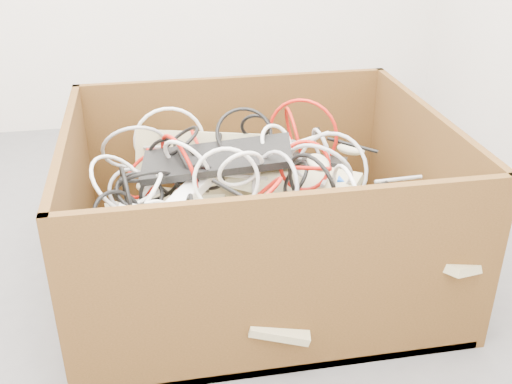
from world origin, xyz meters
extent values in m
plane|color=#525255|center=(0.00, 0.00, 0.00)|extent=(3.00, 3.00, 0.00)
cube|color=#3D290F|center=(0.24, 0.01, 0.01)|extent=(1.15, 0.96, 0.03)
cube|color=#3D290F|center=(0.24, 0.48, 0.27)|extent=(1.15, 0.03, 0.55)
cube|color=#3D290F|center=(0.24, -0.45, 0.27)|extent=(1.15, 0.03, 0.55)
cube|color=#3D290F|center=(0.80, 0.01, 0.27)|extent=(0.02, 0.91, 0.55)
cube|color=#3D290F|center=(-0.33, 0.01, 0.27)|extent=(0.03, 0.91, 0.55)
cube|color=tan|center=(0.24, 0.03, 0.08)|extent=(1.01, 0.87, 0.19)
cube|color=tan|center=(0.14, -0.03, 0.17)|extent=(0.72, 0.65, 0.20)
cube|color=tan|center=(0.10, 0.21, 0.19)|extent=(0.47, 0.23, 0.13)
cube|color=tan|center=(0.40, 0.10, 0.18)|extent=(0.43, 0.42, 0.18)
cube|color=tan|center=(0.24, -0.27, 0.17)|extent=(0.23, 0.47, 0.11)
cube|color=tan|center=(-0.06, -0.13, 0.20)|extent=(0.47, 0.23, 0.13)
cube|color=tan|center=(0.64, -0.27, 0.25)|extent=(0.35, 0.47, 0.13)
cube|color=tan|center=(0.09, 0.24, 0.35)|extent=(0.47, 0.13, 0.19)
cube|color=tan|center=(0.03, -0.06, 0.30)|extent=(0.23, 0.45, 0.18)
cube|color=tan|center=(0.35, 0.03, 0.33)|extent=(0.41, 0.44, 0.14)
cube|color=black|center=(0.33, 0.15, 0.36)|extent=(0.48, 0.32, 0.08)
cube|color=black|center=(0.11, 0.00, 0.44)|extent=(0.47, 0.24, 0.11)
ellipsoid|color=beige|center=(-0.10, 0.13, 0.32)|extent=(0.11, 0.12, 0.04)
ellipsoid|color=beige|center=(0.62, 0.24, 0.33)|extent=(0.12, 0.11, 0.04)
ellipsoid|color=beige|center=(0.02, -0.24, 0.30)|extent=(0.12, 0.10, 0.04)
ellipsoid|color=beige|center=(0.40, -0.10, 0.45)|extent=(0.07, 0.11, 0.04)
ellipsoid|color=beige|center=(0.01, 0.17, 0.39)|extent=(0.11, 0.12, 0.04)
ellipsoid|color=black|center=(0.44, -0.31, 0.29)|extent=(0.12, 0.11, 0.04)
ellipsoid|color=beige|center=(0.02, 0.40, 0.35)|extent=(0.12, 0.12, 0.04)
cube|color=white|center=(0.03, -0.06, 0.38)|extent=(0.23, 0.23, 0.11)
cube|color=white|center=(-0.04, -0.15, 0.33)|extent=(0.31, 0.08, 0.10)
cube|color=blue|center=(0.50, -0.07, 0.37)|extent=(0.06, 0.06, 0.03)
torus|color=#9B9CA1|center=(0.47, 0.12, 0.40)|extent=(0.06, 0.19, 0.19)
torus|color=black|center=(-0.11, -0.01, 0.37)|extent=(0.28, 0.18, 0.24)
torus|color=black|center=(-0.09, -0.20, 0.37)|extent=(0.18, 0.15, 0.12)
torus|color=silver|center=(0.47, -0.28, 0.36)|extent=(0.15, 0.09, 0.17)
torus|color=#AE150C|center=(0.17, -0.22, 0.39)|extent=(0.26, 0.32, 0.24)
torus|color=silver|center=(-0.11, -0.10, 0.38)|extent=(0.14, 0.24, 0.21)
torus|color=black|center=(-0.07, -0.04, 0.36)|extent=(0.17, 0.03, 0.17)
torus|color=#9B9CA1|center=(-0.06, -0.27, 0.31)|extent=(0.11, 0.19, 0.19)
torus|color=black|center=(0.20, 0.06, 0.49)|extent=(0.24, 0.18, 0.18)
torus|color=black|center=(-0.16, -0.08, 0.36)|extent=(0.05, 0.22, 0.22)
torus|color=silver|center=(0.02, -0.01, 0.45)|extent=(0.17, 0.18, 0.22)
torus|color=black|center=(0.03, 0.11, 0.38)|extent=(0.11, 0.22, 0.22)
torus|color=silver|center=(0.44, -0.26, 0.39)|extent=(0.05, 0.28, 0.28)
torus|color=#AE150C|center=(-0.11, 0.10, 0.36)|extent=(0.20, 0.24, 0.16)
torus|color=silver|center=(0.17, -0.11, 0.45)|extent=(0.19, 0.10, 0.18)
torus|color=#9B9CA1|center=(-0.14, 0.28, 0.38)|extent=(0.25, 0.13, 0.24)
torus|color=#AE150C|center=(0.42, 0.29, 0.37)|extent=(0.06, 0.27, 0.27)
torus|color=#9B9CA1|center=(0.46, -0.02, 0.38)|extent=(0.26, 0.26, 0.33)
torus|color=black|center=(-0.02, 0.06, 0.39)|extent=(0.24, 0.16, 0.28)
torus|color=black|center=(-0.09, -0.23, 0.32)|extent=(0.31, 0.13, 0.33)
torus|color=black|center=(0.32, -0.24, 0.36)|extent=(0.15, 0.16, 0.21)
torus|color=black|center=(-0.13, -0.07, 0.39)|extent=(0.18, 0.16, 0.11)
torus|color=#9B9CA1|center=(0.26, -0.15, 0.41)|extent=(0.12, 0.27, 0.27)
torus|color=#9B9CA1|center=(0.42, -0.07, 0.42)|extent=(0.25, 0.18, 0.25)
torus|color=black|center=(0.04, 0.02, 0.40)|extent=(0.13, 0.23, 0.21)
torus|color=#AE150C|center=(0.43, 0.20, 0.42)|extent=(0.24, 0.16, 0.28)
torus|color=silver|center=(-0.02, 0.29, 0.39)|extent=(0.28, 0.01, 0.28)
torus|color=black|center=(0.00, -0.23, 0.39)|extent=(0.04, 0.14, 0.14)
torus|color=black|center=(0.06, -0.03, 0.40)|extent=(0.17, 0.12, 0.15)
torus|color=silver|center=(-0.18, -0.01, 0.39)|extent=(0.18, 0.25, 0.22)
torus|color=black|center=(0.33, -0.10, 0.41)|extent=(0.09, 0.13, 0.12)
torus|color=#9B9CA1|center=(-0.16, 0.08, 0.32)|extent=(0.17, 0.10, 0.18)
torus|color=silver|center=(0.30, 0.03, 0.46)|extent=(0.14, 0.12, 0.15)
torus|color=silver|center=(0.12, -0.11, 0.42)|extent=(0.27, 0.07, 0.27)
torus|color=#9B9CA1|center=(0.00, -0.26, 0.35)|extent=(0.20, 0.14, 0.21)
torus|color=#AE150C|center=(0.00, 0.02, 0.41)|extent=(0.12, 0.27, 0.27)
torus|color=black|center=(0.01, 0.11, 0.46)|extent=(0.17, 0.20, 0.12)
torus|color=black|center=(0.27, 0.22, 0.45)|extent=(0.15, 0.06, 0.15)
torus|color=silver|center=(-0.10, -0.18, 0.36)|extent=(0.13, 0.06, 0.13)
torus|color=black|center=(0.13, 0.22, 0.38)|extent=(0.07, 0.12, 0.11)
torus|color=black|center=(-0.19, -0.14, 0.36)|extent=(0.19, 0.15, 0.15)
torus|color=#AE150C|center=(0.37, -0.04, 0.41)|extent=(0.21, 0.10, 0.19)
torus|color=black|center=(0.44, -0.19, 0.36)|extent=(0.23, 0.20, 0.13)
torus|color=black|center=(0.36, -0.19, 0.42)|extent=(0.15, 0.24, 0.27)
cylinder|color=black|center=(0.16, -0.23, 0.42)|extent=(0.16, 0.12, 0.08)
cylinder|color=#AE150C|center=(0.03, -0.26, 0.34)|extent=(0.26, 0.10, 0.06)
cylinder|color=black|center=(0.14, 0.11, 0.43)|extent=(0.16, 0.16, 0.04)
cylinder|color=#AE150C|center=(-0.01, 0.09, 0.41)|extent=(0.18, 0.25, 0.04)
cylinder|color=#9B9CA1|center=(-0.07, 0.19, 0.41)|extent=(0.07, 0.14, 0.07)
cylinder|color=black|center=(0.58, 0.13, 0.40)|extent=(0.15, 0.11, 0.03)
cylinder|color=#AE150C|center=(0.07, 0.14, 0.43)|extent=(0.04, 0.29, 0.02)
cylinder|color=silver|center=(0.12, -0.01, 0.39)|extent=(0.28, 0.03, 0.06)
cylinder|color=#9B9CA1|center=(0.67, -0.08, 0.36)|extent=(0.16, 0.03, 0.02)
cylinder|color=#9B9CA1|center=(0.20, 0.09, 0.43)|extent=(0.10, 0.13, 0.04)
cylinder|color=black|center=(0.48, 0.21, 0.41)|extent=(0.08, 0.16, 0.03)
cylinder|color=silver|center=(0.43, 0.13, 0.43)|extent=(0.15, 0.03, 0.05)
cylinder|color=black|center=(0.41, -0.34, 0.33)|extent=(0.10, 0.10, 0.06)
cylinder|color=#AE150C|center=(0.37, -0.14, 0.45)|extent=(0.10, 0.10, 0.05)
cylinder|color=silver|center=(-0.14, -0.09, 0.35)|extent=(0.16, 0.15, 0.02)
cylinder|color=silver|center=(0.54, 0.31, 0.34)|extent=(0.03, 0.13, 0.03)
cylinder|color=black|center=(0.55, -0.13, 0.36)|extent=(0.13, 0.05, 0.03)
cylinder|color=#9B9CA1|center=(0.41, 0.19, 0.39)|extent=(0.02, 0.17, 0.07)
cylinder|color=#AE150C|center=(0.35, 0.15, 0.41)|extent=(0.07, 0.17, 0.05)
cylinder|color=black|center=(-0.06, -0.01, 0.39)|extent=(0.26, 0.09, 0.08)
camera|label=1|loc=(-0.07, -1.67, 1.21)|focal=42.84mm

